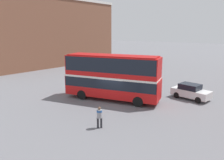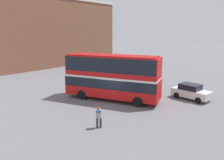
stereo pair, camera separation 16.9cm
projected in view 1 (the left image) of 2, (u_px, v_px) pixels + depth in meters
name	position (u px, v px, depth m)	size (l,w,h in m)	color
ground_plane	(114.00, 103.00, 22.58)	(240.00, 240.00, 0.00)	slate
building_row_left	(50.00, 32.00, 46.85)	(9.20, 30.24, 13.99)	brown
double_decker_bus	(112.00, 75.00, 22.96)	(10.39, 5.59, 4.81)	red
pedestrian_foreground	(99.00, 115.00, 16.45)	(0.59, 0.59, 1.70)	#232328
parked_car_kerb_near	(191.00, 91.00, 23.66)	(4.13, 2.16, 1.65)	silver
parked_car_side_street	(108.00, 66.00, 41.03)	(4.05, 1.88, 1.63)	black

